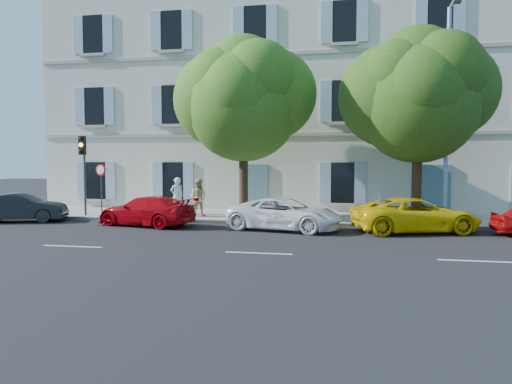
% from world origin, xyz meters
% --- Properties ---
extents(ground, '(90.00, 90.00, 0.00)m').
position_xyz_m(ground, '(0.00, 0.00, 0.00)').
color(ground, black).
extents(sidewalk, '(36.00, 4.50, 0.15)m').
position_xyz_m(sidewalk, '(0.00, 4.45, 0.07)').
color(sidewalk, '#A09E96').
rests_on(sidewalk, ground).
extents(kerb, '(36.00, 0.16, 0.16)m').
position_xyz_m(kerb, '(0.00, 2.28, 0.08)').
color(kerb, '#9E998E').
rests_on(kerb, ground).
extents(building, '(28.00, 7.00, 12.00)m').
position_xyz_m(building, '(0.00, 10.20, 6.00)').
color(building, beige).
rests_on(building, ground).
extents(car_dark_sedan, '(4.02, 2.48, 1.25)m').
position_xyz_m(car_dark_sedan, '(-11.63, 1.23, 0.63)').
color(car_dark_sedan, black).
rests_on(car_dark_sedan, ground).
extents(car_red_coupe, '(4.55, 2.70, 1.24)m').
position_xyz_m(car_red_coupe, '(-5.71, 1.07, 0.62)').
color(car_red_coupe, '#B0050D').
rests_on(car_red_coupe, ground).
extents(car_white_coupe, '(4.86, 3.05, 1.25)m').
position_xyz_m(car_white_coupe, '(0.12, 0.91, 0.63)').
color(car_white_coupe, white).
rests_on(car_white_coupe, ground).
extents(car_yellow_supercar, '(5.15, 3.44, 1.31)m').
position_xyz_m(car_yellow_supercar, '(5.03, 1.23, 0.66)').
color(car_yellow_supercar, yellow).
rests_on(car_yellow_supercar, ground).
extents(tree_left, '(5.00, 5.00, 7.74)m').
position_xyz_m(tree_left, '(-2.03, 3.18, 5.13)').
color(tree_left, '#3A2819').
rests_on(tree_left, sidewalk).
extents(tree_right, '(4.99, 4.99, 7.68)m').
position_xyz_m(tree_right, '(5.26, 3.05, 5.08)').
color(tree_right, '#3A2819').
rests_on(tree_right, sidewalk).
extents(traffic_light, '(0.30, 0.41, 3.67)m').
position_xyz_m(traffic_light, '(-9.49, 2.78, 2.80)').
color(traffic_light, '#383A3D').
rests_on(traffic_light, sidewalk).
extents(road_sign, '(0.55, 0.16, 2.40)m').
position_xyz_m(road_sign, '(-8.61, 2.76, 1.88)').
color(road_sign, '#383A3D').
rests_on(road_sign, sidewalk).
extents(street_lamp, '(0.29, 1.83, 8.60)m').
position_xyz_m(street_lamp, '(6.34, 2.63, 5.02)').
color(street_lamp, '#7293BF').
rests_on(street_lamp, sidewalk).
extents(pedestrian_a, '(0.75, 0.75, 1.76)m').
position_xyz_m(pedestrian_a, '(-5.45, 4.06, 1.03)').
color(pedestrian_a, white).
rests_on(pedestrian_a, sidewalk).
extents(pedestrian_b, '(0.89, 0.73, 1.71)m').
position_xyz_m(pedestrian_b, '(-4.25, 3.58, 1.01)').
color(pedestrian_b, '#D0AF85').
rests_on(pedestrian_b, sidewalk).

